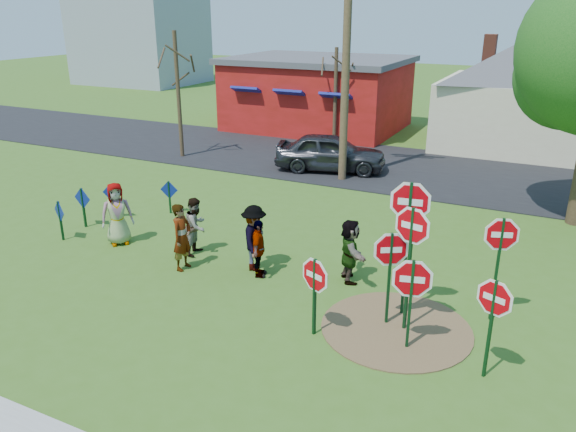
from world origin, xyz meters
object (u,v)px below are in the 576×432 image
object	(u,v)px
stop_sign_a	(315,281)
person_b	(182,237)
person_a	(117,214)
stop_sign_d	(500,244)
suv	(331,152)
stop_sign_c	(411,241)
utility_pole	(347,45)
stop_sign_b	(409,215)

from	to	relation	value
stop_sign_a	person_b	size ratio (longest dim) A/B	1.04
stop_sign_a	person_a	bearing A→B (deg)	-173.29
stop_sign_d	suv	xyz separation A→B (m)	(-7.65, 9.53, -0.99)
stop_sign_c	person_a	size ratio (longest dim) A/B	1.58
suv	utility_pole	size ratio (longest dim) A/B	0.46
suv	stop_sign_b	bearing A→B (deg)	-164.53
suv	utility_pole	bearing A→B (deg)	-151.36
stop_sign_a	person_b	bearing A→B (deg)	-175.55
person_b	stop_sign_d	bearing A→B (deg)	-84.90
suv	person_b	bearing A→B (deg)	165.99
stop_sign_b	suv	size ratio (longest dim) A/B	0.71
stop_sign_c	person_a	bearing A→B (deg)	-171.75
stop_sign_d	utility_pole	xyz separation A→B (m)	(-6.76, 8.57, 3.34)
person_b	utility_pole	xyz separation A→B (m)	(0.82, 9.43, 4.25)
person_a	utility_pole	size ratio (longest dim) A/B	0.19
stop_sign_d	suv	size ratio (longest dim) A/B	0.55
stop_sign_c	person_b	size ratio (longest dim) A/B	1.62
stop_sign_d	suv	world-z (taller)	stop_sign_d
person_a	suv	distance (m)	10.17
stop_sign_c	suv	distance (m)	12.42
utility_pole	stop_sign_b	bearing A→B (deg)	-61.73
stop_sign_d	person_a	distance (m)	10.28
stop_sign_a	person_b	world-z (taller)	stop_sign_a
stop_sign_a	stop_sign_b	xyz separation A→B (m)	(1.43, 1.63, 1.11)
stop_sign_d	person_a	size ratio (longest dim) A/B	1.37
stop_sign_c	stop_sign_d	xyz separation A→B (m)	(1.59, 1.24, -0.23)
person_a	person_b	bearing A→B (deg)	-60.18
person_a	utility_pole	bearing A→B (deg)	20.15
stop_sign_a	person_b	xyz separation A→B (m)	(-4.33, 1.39, -0.35)
stop_sign_b	person_a	size ratio (longest dim) A/B	1.77
person_a	utility_pole	distance (m)	10.43
stop_sign_c	person_b	world-z (taller)	stop_sign_c
person_b	suv	distance (m)	10.39
stop_sign_a	utility_pole	size ratio (longest dim) A/B	0.19
stop_sign_a	stop_sign_d	world-z (taller)	stop_sign_d
stop_sign_b	suv	bearing A→B (deg)	110.97
person_b	suv	size ratio (longest dim) A/B	0.39
stop_sign_c	stop_sign_a	bearing A→B (deg)	-134.00
stop_sign_d	stop_sign_b	bearing A→B (deg)	178.80
stop_sign_c	utility_pole	distance (m)	11.51
stop_sign_c	stop_sign_d	size ratio (longest dim) A/B	1.15
person_a	person_b	world-z (taller)	person_a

